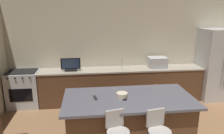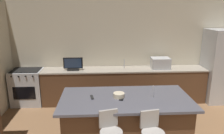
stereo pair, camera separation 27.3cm
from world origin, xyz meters
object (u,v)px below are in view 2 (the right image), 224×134
(cell_phone, at_px, (121,99))
(tv_monitor, at_px, (73,65))
(microwave, at_px, (160,63))
(tv_remote, at_px, (92,97))
(refrigerator, at_px, (221,66))
(fruit_bowl, at_px, (119,95))
(range_oven, at_px, (28,87))
(kitchen_island, at_px, (125,121))

(cell_phone, bearing_deg, tv_monitor, 132.72)
(microwave, xyz_separation_m, cell_phone, (-1.23, -1.95, -0.13))
(cell_phone, xyz_separation_m, tv_remote, (-0.52, 0.09, 0.01))
(refrigerator, relative_size, fruit_bowl, 9.63)
(range_oven, bearing_deg, refrigerator, -0.80)
(fruit_bowl, distance_m, tv_remote, 0.48)
(refrigerator, xyz_separation_m, tv_monitor, (-3.92, 0.02, 0.10))
(kitchen_island, distance_m, fruit_bowl, 0.51)
(refrigerator, distance_m, tv_remote, 3.82)
(microwave, relative_size, cell_phone, 3.20)
(microwave, height_order, tv_monitor, tv_monitor)
(refrigerator, bearing_deg, range_oven, 179.20)
(fruit_bowl, bearing_deg, microwave, 55.82)
(kitchen_island, height_order, cell_phone, cell_phone)
(fruit_bowl, xyz_separation_m, tv_remote, (-0.48, 0.01, -0.03))
(kitchen_island, bearing_deg, range_oven, 141.12)
(range_oven, bearing_deg, cell_phone, -40.63)
(kitchen_island, relative_size, tv_remote, 13.64)
(tv_monitor, height_order, tv_remote, tv_monitor)
(microwave, bearing_deg, range_oven, -179.98)
(range_oven, relative_size, fruit_bowl, 4.66)
(range_oven, bearing_deg, tv_monitor, -2.39)
(kitchen_island, xyz_separation_m, tv_monitor, (-1.13, 1.84, 0.60))
(microwave, xyz_separation_m, tv_monitor, (-2.28, -0.05, 0.01))
(microwave, relative_size, tv_monitor, 0.98)
(kitchen_island, xyz_separation_m, fruit_bowl, (-0.12, 0.03, 0.49))
(microwave, bearing_deg, fruit_bowl, -124.18)
(range_oven, bearing_deg, kitchen_island, -38.88)
(refrigerator, xyz_separation_m, tv_remote, (-3.38, -1.78, -0.04))
(range_oven, bearing_deg, tv_remote, -46.64)
(fruit_bowl, bearing_deg, refrigerator, 31.66)
(microwave, xyz_separation_m, tv_remote, (-1.74, -1.85, -0.13))
(fruit_bowl, relative_size, tv_remote, 1.18)
(kitchen_island, distance_m, tv_remote, 0.76)
(range_oven, xyz_separation_m, cell_phone, (2.27, -1.94, 0.46))
(tv_monitor, bearing_deg, range_oven, 177.61)
(refrigerator, height_order, range_oven, refrigerator)
(range_oven, height_order, tv_remote, tv_remote)
(refrigerator, bearing_deg, fruit_bowl, -148.34)
(kitchen_island, height_order, fruit_bowl, fruit_bowl)
(kitchen_island, relative_size, tv_monitor, 4.73)
(cell_phone, bearing_deg, range_oven, 153.03)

